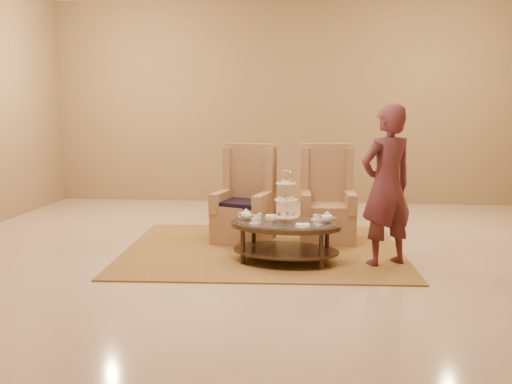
# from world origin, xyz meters

# --- Properties ---
(ground) EXTENTS (8.00, 8.00, 0.00)m
(ground) POSITION_xyz_m (0.00, 0.00, 0.00)
(ground) COLOR beige
(ground) RESTS_ON ground
(ceiling) EXTENTS (8.00, 8.00, 0.02)m
(ceiling) POSITION_xyz_m (0.00, 0.00, 0.00)
(ceiling) COLOR beige
(ceiling) RESTS_ON ground
(wall_back) EXTENTS (8.00, 0.04, 3.50)m
(wall_back) POSITION_xyz_m (0.00, 4.00, 1.75)
(wall_back) COLOR #90754E
(wall_back) RESTS_ON ground
(rug) EXTENTS (3.29, 2.78, 0.02)m
(rug) POSITION_xyz_m (-0.07, 0.51, 0.01)
(rug) COLOR #A27F39
(rug) RESTS_ON ground
(tea_table) EXTENTS (1.32, 1.01, 1.00)m
(tea_table) POSITION_xyz_m (0.22, -0.03, 0.36)
(tea_table) COLOR black
(tea_table) RESTS_ON ground
(armchair_left) EXTENTS (0.78, 0.80, 1.20)m
(armchair_left) POSITION_xyz_m (-0.32, 0.95, 0.41)
(armchair_left) COLOR #A0754B
(armchair_left) RESTS_ON ground
(armchair_right) EXTENTS (0.67, 0.70, 1.21)m
(armchair_right) POSITION_xyz_m (0.68, 1.06, 0.40)
(armchair_right) COLOR #A0754B
(armchair_right) RESTS_ON ground
(person) EXTENTS (0.73, 0.66, 1.69)m
(person) POSITION_xyz_m (1.26, -0.02, 0.84)
(person) COLOR #532327
(person) RESTS_ON ground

